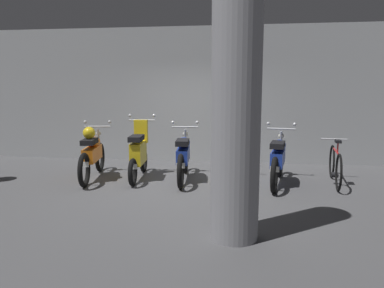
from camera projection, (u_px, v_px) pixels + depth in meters
ground_plane at (180, 185)px, 6.84m from camera, size 80.00×80.00×0.00m
back_wall at (196, 95)px, 9.02m from camera, size 16.00×0.30×3.32m
motorbike_slot_0 at (92, 153)px, 7.28m from camera, size 0.58×1.94×1.15m
motorbike_slot_1 at (139, 153)px, 7.33m from camera, size 0.59×1.68×1.29m
motorbike_slot_2 at (183, 156)px, 7.20m from camera, size 0.59×1.95×1.15m
motorbike_slot_3 at (230, 158)px, 6.94m from camera, size 0.56×1.95×1.03m
motorbike_slot_4 at (278, 159)px, 6.88m from camera, size 0.62×1.93×1.15m
bicycle at (335, 165)px, 6.89m from camera, size 0.50×1.72×0.89m
support_pillar at (236, 102)px, 4.18m from camera, size 0.59×0.59×3.32m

